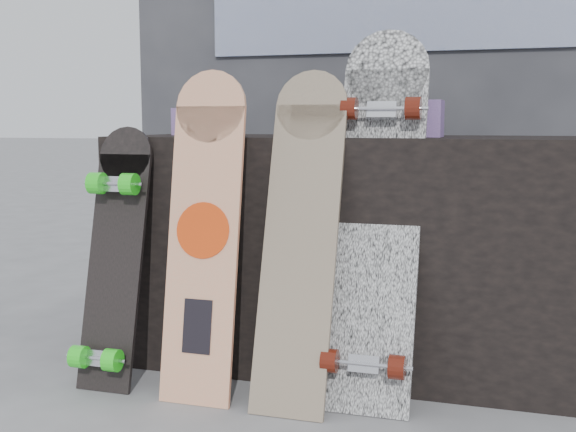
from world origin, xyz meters
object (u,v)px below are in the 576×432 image
(vendor_table, at_px, (348,251))
(skateboard_dark, at_px, (113,255))
(longboard_celtic, at_px, (302,226))
(longboard_geisha, at_px, (204,226))
(longboard_cascadia, at_px, (377,206))

(vendor_table, xyz_separation_m, skateboard_dark, (-0.68, -0.43, 0.03))
(longboard_celtic, xyz_separation_m, skateboard_dark, (-0.62, -0.05, -0.11))
(vendor_table, bearing_deg, skateboard_dark, -147.69)
(longboard_geisha, bearing_deg, skateboard_dark, 178.64)
(longboard_geisha, xyz_separation_m, longboard_cascadia, (0.51, 0.15, 0.06))
(longboard_geisha, height_order, longboard_cascadia, longboard_cascadia)
(longboard_geisha, distance_m, longboard_cascadia, 0.53)
(vendor_table, relative_size, longboard_geisha, 1.58)
(vendor_table, xyz_separation_m, longboard_geisha, (-0.36, -0.44, 0.13))
(longboard_cascadia, bearing_deg, longboard_celtic, -155.65)
(vendor_table, distance_m, longboard_celtic, 0.41)
(longboard_geisha, bearing_deg, longboard_celtic, 10.91)
(longboard_celtic, bearing_deg, longboard_geisha, -169.09)
(longboard_celtic, height_order, skateboard_dark, longboard_celtic)
(vendor_table, height_order, skateboard_dark, skateboard_dark)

